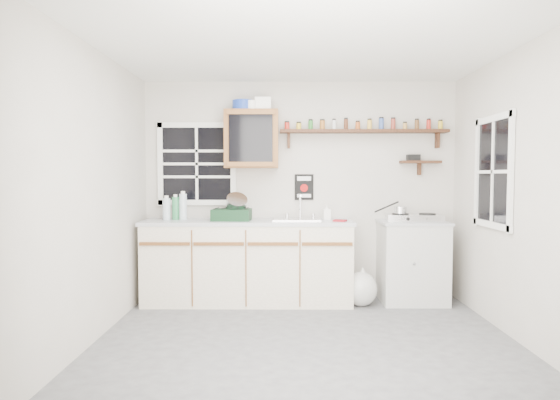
{
  "coord_description": "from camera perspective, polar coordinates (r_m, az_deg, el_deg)",
  "views": [
    {
      "loc": [
        -0.2,
        -3.86,
        1.41
      ],
      "look_at": [
        -0.22,
        0.55,
        1.18
      ],
      "focal_mm": 30.0,
      "sensor_mm": 36.0,
      "label": 1
    }
  ],
  "objects": [
    {
      "name": "sink",
      "position": [
        5.19,
        2.0,
        -2.35
      ],
      "size": [
        0.52,
        0.44,
        0.29
      ],
      "color": "silver",
      "rests_on": "main_cabinet"
    },
    {
      "name": "rag",
      "position": [
        5.08,
        7.31,
        -2.5
      ],
      "size": [
        0.17,
        0.15,
        0.02
      ],
      "primitive_type": "cube",
      "rotation": [
        0.0,
        0.0,
        -0.39
      ],
      "color": "maroon",
      "rests_on": "main_cabinet"
    },
    {
      "name": "window_back",
      "position": [
        5.54,
        -10.1,
        4.35
      ],
      "size": [
        0.93,
        0.03,
        0.98
      ],
      "color": "black",
      "rests_on": "wall_back"
    },
    {
      "name": "main_cabinet",
      "position": [
        5.26,
        -3.91,
        -7.44
      ],
      "size": [
        2.31,
        0.63,
        0.92
      ],
      "color": "beige",
      "rests_on": "floor"
    },
    {
      "name": "upper_cabinet_clutter",
      "position": [
        5.38,
        -3.6,
        11.49
      ],
      "size": [
        0.44,
        0.24,
        0.14
      ],
      "color": "#18359E",
      "rests_on": "upper_cabinet"
    },
    {
      "name": "dish_rack",
      "position": [
        5.18,
        -5.73,
        -1.38
      ],
      "size": [
        0.43,
        0.33,
        0.31
      ],
      "rotation": [
        0.0,
        0.0,
        -0.05
      ],
      "color": "black",
      "rests_on": "main_cabinet"
    },
    {
      "name": "room",
      "position": [
        3.87,
        3.27,
        0.56
      ],
      "size": [
        3.64,
        3.24,
        2.54
      ],
      "color": "#49494B",
      "rests_on": "ground"
    },
    {
      "name": "secondary_shelf",
      "position": [
        5.61,
        16.49,
        4.53
      ],
      "size": [
        0.45,
        0.16,
        0.24
      ],
      "color": "black",
      "rests_on": "wall_back"
    },
    {
      "name": "upper_cabinet",
      "position": [
        5.33,
        -3.47,
        7.41
      ],
      "size": [
        0.6,
        0.32,
        0.65
      ],
      "color": "brown",
      "rests_on": "wall_back"
    },
    {
      "name": "water_bottles",
      "position": [
        5.35,
        -12.62,
        -0.91
      ],
      "size": [
        0.26,
        0.13,
        0.32
      ],
      "color": "silver",
      "rests_on": "main_cabinet"
    },
    {
      "name": "hotplate",
      "position": [
        5.39,
        16.0,
        -2.07
      ],
      "size": [
        0.63,
        0.38,
        0.09
      ],
      "rotation": [
        0.0,
        0.0,
        -0.1
      ],
      "color": "silver",
      "rests_on": "right_cabinet"
    },
    {
      "name": "trash_bag",
      "position": [
        5.23,
        9.83,
        -10.59
      ],
      "size": [
        0.39,
        0.35,
        0.44
      ],
      "color": "beige",
      "rests_on": "floor"
    },
    {
      "name": "window_right",
      "position": [
        4.84,
        24.58,
        3.15
      ],
      "size": [
        0.03,
        0.78,
        1.08
      ],
      "color": "black",
      "rests_on": "wall_back"
    },
    {
      "name": "right_cabinet",
      "position": [
        5.47,
        15.81,
        -7.2
      ],
      "size": [
        0.73,
        0.57,
        0.91
      ],
      "color": "#B8B7B1",
      "rests_on": "floor"
    },
    {
      "name": "spice_shelf",
      "position": [
        5.48,
        10.12,
        8.38
      ],
      "size": [
        1.91,
        0.18,
        0.35
      ],
      "color": "black",
      "rests_on": "wall_back"
    },
    {
      "name": "warning_sign",
      "position": [
        5.46,
        2.95,
        1.58
      ],
      "size": [
        0.22,
        0.02,
        0.3
      ],
      "color": "black",
      "rests_on": "wall_back"
    },
    {
      "name": "saucepan",
      "position": [
        5.35,
        14.38,
        -1.22
      ],
      "size": [
        0.33,
        0.21,
        0.15
      ],
      "rotation": [
        0.0,
        0.0,
        -0.46
      ],
      "color": "silver",
      "rests_on": "hotplate"
    },
    {
      "name": "soap_bottle",
      "position": [
        5.26,
        5.7,
        -1.45
      ],
      "size": [
        0.09,
        0.09,
        0.17
      ],
      "primitive_type": "imported",
      "rotation": [
        0.0,
        0.0,
        0.18
      ],
      "color": "white",
      "rests_on": "main_cabinet"
    }
  ]
}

